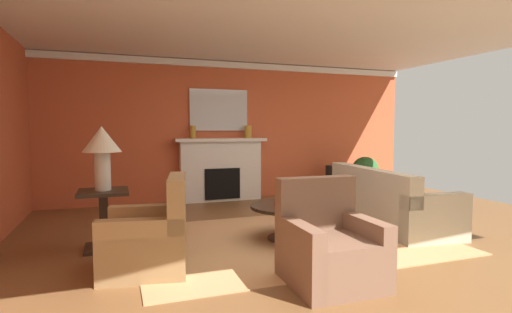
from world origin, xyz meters
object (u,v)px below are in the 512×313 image
table_lamp (102,146)px  vase_mantel_left (193,132)px  potted_plant (365,173)px  armchair_facing_fireplace (329,250)px  vase_mantel_right (248,132)px  side_table (104,216)px  sofa (388,205)px  coffee_table (289,214)px  armchair_near_window (149,240)px  vase_tall_corner (334,181)px  mantel_mirror (219,110)px  fireplace (221,171)px

table_lamp → vase_mantel_left: (1.54, 2.52, 0.13)m
potted_plant → table_lamp: bearing=-158.2°
armchair_facing_fireplace → vase_mantel_right: (0.66, 4.30, 1.05)m
armchair_facing_fireplace → side_table: armchair_facing_fireplace is taller
potted_plant → sofa: bearing=-117.7°
vase_mantel_right → potted_plant: bearing=-11.6°
armchair_facing_fireplace → vase_mantel_left: vase_mantel_left is taller
coffee_table → side_table: size_ratio=1.43×
sofa → side_table: 3.90m
armchair_near_window → vase_tall_corner: armchair_near_window is taller
armchair_near_window → vase_mantel_left: bearing=72.3°
mantel_mirror → potted_plant: bearing=-12.6°
side_table → sofa: bearing=-2.9°
sofa → table_lamp: 4.01m
coffee_table → side_table: 2.25m
side_table → vase_mantel_left: vase_mantel_left is taller
side_table → fireplace: bearing=50.9°
potted_plant → coffee_table: bearing=-139.8°
sofa → vase_mantel_right: bearing=114.8°
vase_tall_corner → armchair_near_window: bearing=-141.7°
armchair_near_window → side_table: armchair_near_window is taller
fireplace → mantel_mirror: 1.21m
vase_mantel_left → potted_plant: size_ratio=0.29×
sofa → side_table: bearing=177.1°
vase_mantel_left → vase_tall_corner: bearing=-4.9°
mantel_mirror → potted_plant: mantel_mirror is taller
coffee_table → side_table: (-2.22, 0.38, 0.06)m
vase_tall_corner → sofa: bearing=-102.9°
coffee_table → table_lamp: bearing=170.4°
vase_tall_corner → potted_plant: potted_plant is taller
fireplace → table_lamp: bearing=-129.1°
mantel_mirror → armchair_facing_fireplace: (-0.11, -4.47, -1.48)m
potted_plant → armchair_facing_fireplace: bearing=-129.0°
coffee_table → vase_mantel_right: (0.42, 2.89, 1.02)m
coffee_table → potted_plant: bearing=40.2°
fireplace → side_table: 3.31m
armchair_near_window → mantel_mirror: bearing=65.4°
potted_plant → armchair_near_window: bearing=-147.6°
mantel_mirror → armchair_near_window: 4.22m
fireplace → side_table: size_ratio=2.57×
sofa → armchair_facing_fireplace: size_ratio=2.29×
armchair_near_window → vase_mantel_right: (2.19, 3.42, 1.05)m
armchair_facing_fireplace → vase_mantel_left: 4.45m
armchair_near_window → table_lamp: size_ratio=1.27×
mantel_mirror → table_lamp: 3.45m
side_table → vase_mantel_left: (1.54, 2.52, 0.95)m
armchair_facing_fireplace → side_table: size_ratio=1.36×
table_lamp → armchair_facing_fireplace: bearing=-42.0°
armchair_facing_fireplace → vase_tall_corner: armchair_facing_fireplace is taller
vase_tall_corner → potted_plant: bearing=-22.3°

